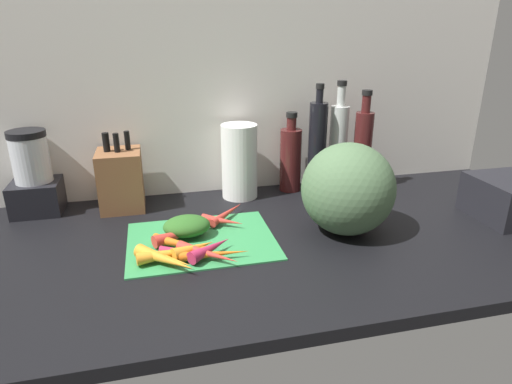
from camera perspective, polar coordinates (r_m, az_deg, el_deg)
name	(u,v)px	position (r cm, az deg, el deg)	size (l,w,h in cm)	color
ground_plane	(287,238)	(117.60, 4.14, -6.03)	(170.00, 80.00, 3.00)	black
wall_back	(254,98)	(143.73, -0.24, 12.20)	(170.00, 3.00, 60.00)	silver
cutting_board	(202,240)	(113.00, -7.13, -6.24)	(37.03, 29.13, 0.80)	#338C4C
carrot_0	(176,252)	(104.13, -10.46, -7.76)	(2.97, 2.97, 17.82)	orange
carrot_1	(208,254)	(102.69, -6.32, -8.01)	(2.79, 2.79, 16.27)	red
carrot_2	(227,213)	(123.90, -3.76, -2.77)	(2.45, 2.45, 16.09)	red
carrot_3	(211,248)	(104.58, -5.92, -7.31)	(3.16, 3.16, 12.71)	#B2264C
carrot_4	(190,253)	(104.26, -8.58, -7.85)	(2.17, 2.17, 14.83)	#B2264C
carrot_5	(180,244)	(108.09, -9.94, -6.66)	(2.78, 2.78, 14.28)	orange
carrot_6	(171,260)	(101.94, -11.03, -8.68)	(2.29, 2.29, 10.66)	orange
carrot_7	(179,234)	(112.31, -9.97, -5.42)	(3.27, 3.27, 14.07)	red
carrot_8	(222,221)	(118.98, -4.40, -3.78)	(2.59, 2.59, 11.75)	red
carrot_9	(165,259)	(101.42, -11.84, -8.59)	(3.28, 3.28, 16.02)	orange
carrot_10	(215,254)	(102.85, -5.41, -8.07)	(2.33, 2.33, 16.42)	orange
carrot_11	(194,248)	(104.88, -8.15, -7.30)	(3.26, 3.26, 10.80)	orange
carrot_greens_pile	(187,226)	(114.18, -9.03, -4.40)	(12.08, 9.29, 5.11)	#2D6023
winter_squash	(348,189)	(115.43, 11.91, 0.38)	(24.24, 24.13, 24.16)	#4C6B47
knife_block	(121,179)	(135.55, -17.23, 1.58)	(12.55, 13.64, 23.16)	brown
blender_appliance	(34,178)	(141.71, -27.00, 1.66)	(13.58, 13.58, 24.41)	black
paper_towel_roll	(239,161)	(137.69, -2.17, 4.01)	(11.24, 11.24, 23.48)	white
bottle_0	(291,158)	(144.18, 4.53, 4.42)	(7.03, 7.03, 26.13)	#471919
bottle_1	(317,147)	(142.47, 7.98, 5.86)	(5.82, 5.82, 35.22)	black
bottle_2	(338,145)	(146.78, 10.65, 6.00)	(5.97, 5.97, 35.74)	silver
bottle_3	(362,148)	(148.40, 13.72, 5.55)	(5.96, 5.96, 32.87)	#471919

